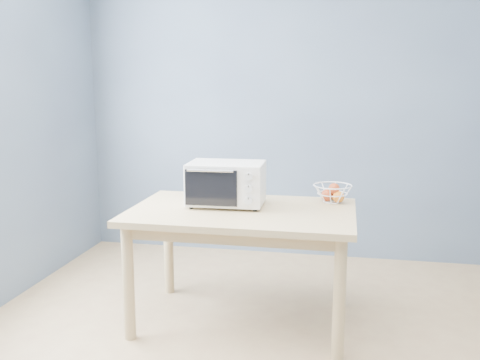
# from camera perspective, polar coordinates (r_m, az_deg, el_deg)

# --- Properties ---
(room) EXTENTS (4.01, 4.51, 2.61)m
(room) POSITION_cam_1_polar(r_m,az_deg,el_deg) (2.43, 3.99, 4.74)
(room) COLOR tan
(room) RESTS_ON ground
(dining_table) EXTENTS (1.40, 0.90, 0.75)m
(dining_table) POSITION_cam_1_polar(r_m,az_deg,el_deg) (3.38, 0.23, -4.79)
(dining_table) COLOR tan
(dining_table) RESTS_ON ground
(toaster_oven) EXTENTS (0.49, 0.37, 0.28)m
(toaster_oven) POSITION_cam_1_polar(r_m,az_deg,el_deg) (3.43, -1.80, -0.31)
(toaster_oven) COLOR white
(toaster_oven) RESTS_ON dining_table
(fruit_basket) EXTENTS (0.29, 0.29, 0.13)m
(fruit_basket) POSITION_cam_1_polar(r_m,az_deg,el_deg) (3.58, 9.88, -1.34)
(fruit_basket) COLOR white
(fruit_basket) RESTS_ON dining_table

